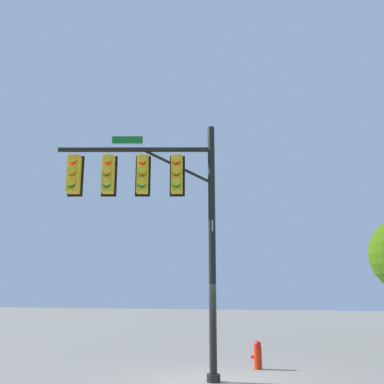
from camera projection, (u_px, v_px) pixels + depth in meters
ground_plane at (213, 382)px, 11.62m from camera, size 120.00×120.00×0.00m
signal_pole_assembly at (148, 192)px, 12.75m from camera, size 4.45×2.06×7.05m
fire_hydrant at (258, 355)px, 13.73m from camera, size 0.33×0.24×0.83m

